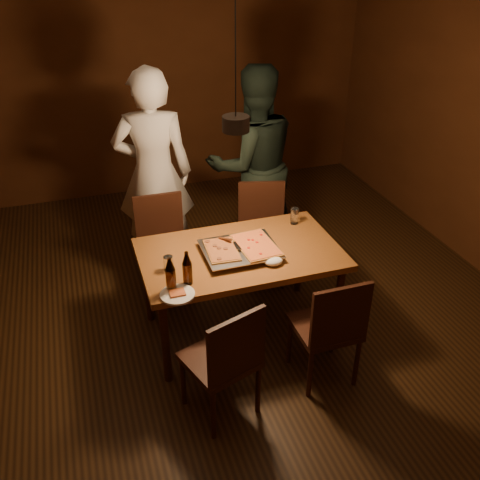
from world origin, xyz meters
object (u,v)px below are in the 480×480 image
object	(u,v)px
chair_far_left	(162,237)
pizza_tray	(240,251)
chair_near_left	(227,355)
chair_near_right	(332,322)
diner_white	(154,174)
beer_bottle_a	(170,274)
diner_dark	(253,165)
pendant_lamp	(236,122)
dining_table	(240,260)
plate_slice	(177,294)
beer_bottle_b	(187,268)
chair_far_right	(262,223)

from	to	relation	value
chair_far_left	pizza_tray	xyz separation A→B (m)	(0.45, -0.80, 0.24)
chair_near_left	chair_near_right	distance (m)	0.77
pizza_tray	diner_white	distance (m)	1.30
chair_far_left	beer_bottle_a	size ratio (longest dim) A/B	1.89
diner_dark	pendant_lamp	world-z (taller)	pendant_lamp
dining_table	plate_slice	world-z (taller)	plate_slice
beer_bottle_a	diner_white	xyz separation A→B (m)	(0.17, 1.51, 0.07)
pizza_tray	pendant_lamp	xyz separation A→B (m)	(-0.03, 0.00, 0.99)
plate_slice	pizza_tray	bearing A→B (deg)	33.43
chair_near_left	dining_table	bearing A→B (deg)	47.79
plate_slice	diner_white	distance (m)	1.61
pizza_tray	beer_bottle_a	xyz separation A→B (m)	(-0.58, -0.29, 0.10)
dining_table	beer_bottle_b	size ratio (longest dim) A/B	6.01
chair_far_right	beer_bottle_b	size ratio (longest dim) A/B	2.07
plate_slice	diner_white	bearing A→B (deg)	84.78
chair_near_left	chair_far_left	bearing A→B (deg)	74.95
chair_near_right	diner_dark	xyz separation A→B (m)	(0.10, 1.91, 0.39)
chair_far_left	beer_bottle_a	xyz separation A→B (m)	(-0.13, -1.10, 0.34)
chair_far_left	chair_near_left	xyz separation A→B (m)	(0.11, -1.59, 0.00)
pendant_lamp	dining_table	bearing A→B (deg)	38.22
chair_near_left	beer_bottle_b	distance (m)	0.64
diner_white	pendant_lamp	size ratio (longest dim) A/B	1.73
beer_bottle_b	diner_white	world-z (taller)	diner_white
beer_bottle_b	plate_slice	size ratio (longest dim) A/B	1.08
dining_table	beer_bottle_a	distance (m)	0.70
chair_far_left	diner_dark	distance (m)	1.12
chair_near_right	diner_dark	bearing A→B (deg)	86.82
chair_near_right	plate_slice	world-z (taller)	chair_near_right
chair_near_left	diner_dark	bearing A→B (deg)	47.66
dining_table	plate_slice	distance (m)	0.70
chair_far_right	pizza_tray	bearing A→B (deg)	74.82
chair_far_right	beer_bottle_a	xyz separation A→B (m)	(-1.04, -1.07, 0.34)
diner_white	pendant_lamp	world-z (taller)	pendant_lamp
chair_far_right	chair_near_left	world-z (taller)	same
chair_far_right	pendant_lamp	size ratio (longest dim) A/B	0.47
pizza_tray	beer_bottle_b	world-z (taller)	beer_bottle_b
pizza_tray	chair_near_left	bearing A→B (deg)	-110.94
chair_far_right	diner_dark	world-z (taller)	diner_dark
chair_far_left	diner_white	size ratio (longest dim) A/B	0.25
chair_near_right	pendant_lamp	bearing A→B (deg)	122.36
chair_far_left	diner_dark	world-z (taller)	diner_dark
chair_far_right	chair_near_left	xyz separation A→B (m)	(-0.81, -1.56, 0.00)
chair_far_left	beer_bottle_b	world-z (taller)	beer_bottle_b
chair_near_right	diner_white	xyz separation A→B (m)	(-0.83, 1.92, 0.41)
dining_table	beer_bottle_a	xyz separation A→B (m)	(-0.59, -0.33, 0.20)
chair_near_left	diner_white	xyz separation A→B (m)	(-0.07, 2.01, 0.41)
dining_table	beer_bottle_b	xyz separation A→B (m)	(-0.47, -0.28, 0.20)
chair_far_left	pendant_lamp	world-z (taller)	pendant_lamp
pendant_lamp	chair_far_right	bearing A→B (deg)	57.59
beer_bottle_a	beer_bottle_b	distance (m)	0.13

